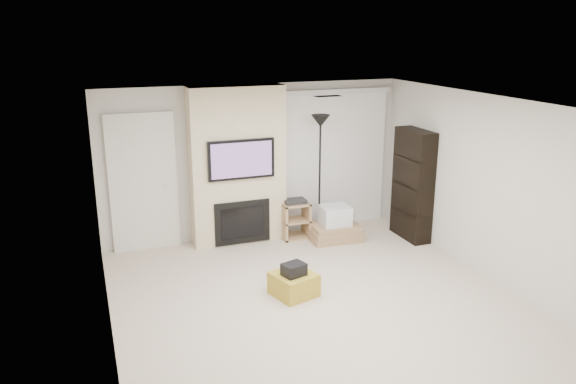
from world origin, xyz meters
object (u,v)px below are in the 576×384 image
object	(u,v)px
ottoman	(294,284)
floor_lamp	(320,142)
av_stand	(295,218)
box_stack	(335,226)
bookshelf	(413,185)

from	to	relation	value
ottoman	floor_lamp	world-z (taller)	floor_lamp
ottoman	floor_lamp	xyz separation A→B (m)	(1.16, 1.86, 1.45)
ottoman	floor_lamp	distance (m)	2.62
av_stand	box_stack	bearing A→B (deg)	-26.22
av_stand	bookshelf	size ratio (longest dim) A/B	0.37
av_stand	box_stack	size ratio (longest dim) A/B	0.76
ottoman	av_stand	world-z (taller)	av_stand
floor_lamp	ottoman	bearing A→B (deg)	-121.93
av_stand	box_stack	distance (m)	0.67
floor_lamp	bookshelf	size ratio (longest dim) A/B	1.13
box_stack	bookshelf	world-z (taller)	bookshelf
box_stack	bookshelf	size ratio (longest dim) A/B	0.48
bookshelf	floor_lamp	bearing A→B (deg)	158.47
av_stand	floor_lamp	bearing A→B (deg)	-12.57
av_stand	ottoman	bearing A→B (deg)	-111.39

